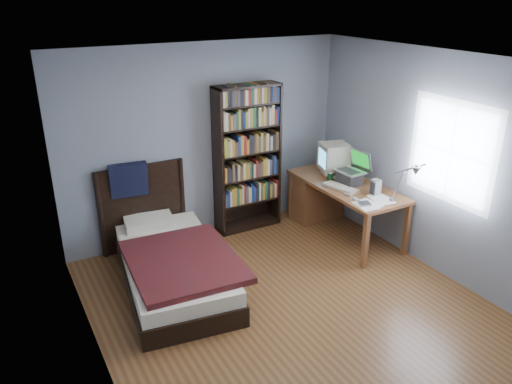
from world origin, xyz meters
TOP-DOWN VIEW (x-y plane):
  - room at (0.03, -0.00)m, footprint 4.20×4.24m
  - desk at (1.50, 1.56)m, footprint 0.75×1.70m
  - crt_monitor at (1.58, 1.48)m, footprint 0.46×0.43m
  - laptop at (1.56, 1.07)m, footprint 0.37×0.38m
  - desk_lamp at (1.51, 0.01)m, footprint 0.23×0.51m
  - keyboard at (1.34, 0.99)m, footprint 0.29×0.50m
  - speaker at (1.59, 0.63)m, footprint 0.10×0.10m
  - soda_can at (1.39, 1.27)m, footprint 0.06×0.06m
  - mouse at (1.49, 1.34)m, footprint 0.06×0.11m
  - phone_silver at (1.28, 0.77)m, footprint 0.08×0.11m
  - phone_grey at (1.27, 0.61)m, footprint 0.05×0.09m
  - external_drive at (1.27, 0.45)m, footprint 0.15×0.15m
  - bookshelf at (0.51, 1.94)m, footprint 0.88×0.30m
  - bed at (-0.91, 1.13)m, footprint 1.32×2.21m

SIDE VIEW (x-z plane):
  - bed at x=-0.91m, z-range -0.33..0.84m
  - desk at x=1.50m, z-range 0.05..0.78m
  - phone_grey at x=1.27m, z-range 0.73..0.75m
  - phone_silver at x=1.28m, z-range 0.73..0.75m
  - external_drive at x=1.27m, z-range 0.73..0.76m
  - keyboard at x=1.34m, z-range 0.72..0.77m
  - mouse at x=1.49m, z-range 0.73..0.76m
  - soda_can at x=1.39m, z-range 0.73..0.84m
  - speaker at x=1.59m, z-range 0.73..0.93m
  - laptop at x=1.56m, z-range 0.63..1.07m
  - crt_monitor at x=1.58m, z-range 0.76..1.19m
  - bookshelf at x=0.51m, z-range 0.00..1.97m
  - desk_lamp at x=1.51m, z-range 0.91..1.52m
  - room at x=0.03m, z-range 0.00..2.50m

